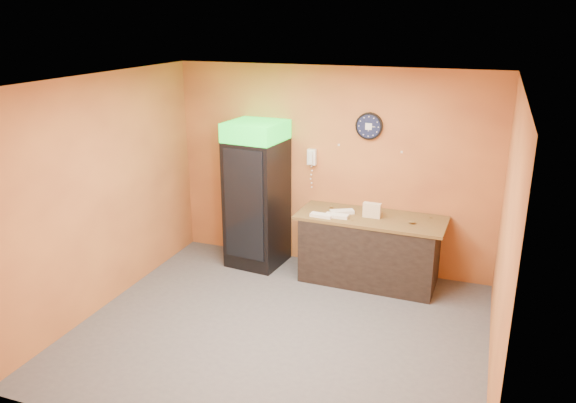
% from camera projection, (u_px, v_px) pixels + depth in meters
% --- Properties ---
extents(floor, '(4.50, 4.50, 0.00)m').
position_uv_depth(floor, '(280.00, 330.00, 6.40)').
color(floor, '#47474C').
rests_on(floor, ground).
extents(back_wall, '(4.50, 0.02, 2.80)m').
position_uv_depth(back_wall, '(331.00, 169.00, 7.74)').
color(back_wall, '#D37E3B').
rests_on(back_wall, floor).
extents(left_wall, '(0.02, 4.00, 2.80)m').
position_uv_depth(left_wall, '(104.00, 193.00, 6.69)').
color(left_wall, '#D37E3B').
rests_on(left_wall, floor).
extents(right_wall, '(0.02, 4.00, 2.80)m').
position_uv_depth(right_wall, '(505.00, 243.00, 5.23)').
color(right_wall, '#D37E3B').
rests_on(right_wall, floor).
extents(ceiling, '(4.50, 4.00, 0.02)m').
position_uv_depth(ceiling, '(279.00, 81.00, 5.52)').
color(ceiling, white).
rests_on(ceiling, back_wall).
extents(beverage_cooler, '(0.79, 0.80, 2.06)m').
position_uv_depth(beverage_cooler, '(256.00, 197.00, 7.83)').
color(beverage_cooler, black).
rests_on(beverage_cooler, floor).
extents(prep_counter, '(1.78, 0.83, 0.88)m').
position_uv_depth(prep_counter, '(370.00, 250.00, 7.48)').
color(prep_counter, black).
rests_on(prep_counter, floor).
extents(wall_clock, '(0.36, 0.06, 0.36)m').
position_uv_depth(wall_clock, '(369.00, 126.00, 7.35)').
color(wall_clock, black).
rests_on(wall_clock, back_wall).
extents(wall_phone, '(0.12, 0.10, 0.22)m').
position_uv_depth(wall_phone, '(312.00, 157.00, 7.73)').
color(wall_phone, white).
rests_on(wall_phone, back_wall).
extents(butcher_paper, '(1.96, 0.86, 0.04)m').
position_uv_depth(butcher_paper, '(371.00, 218.00, 7.34)').
color(butcher_paper, brown).
rests_on(butcher_paper, prep_counter).
extents(sub_roll_stack, '(0.23, 0.09, 0.20)m').
position_uv_depth(sub_roll_stack, '(372.00, 210.00, 7.27)').
color(sub_roll_stack, beige).
rests_on(sub_roll_stack, butcher_paper).
extents(wrapped_sandwich_left, '(0.30, 0.13, 0.04)m').
position_uv_depth(wrapped_sandwich_left, '(321.00, 215.00, 7.31)').
color(wrapped_sandwich_left, white).
rests_on(wrapped_sandwich_left, butcher_paper).
extents(wrapped_sandwich_mid, '(0.30, 0.12, 0.04)m').
position_uv_depth(wrapped_sandwich_mid, '(337.00, 216.00, 7.30)').
color(wrapped_sandwich_mid, white).
rests_on(wrapped_sandwich_mid, butcher_paper).
extents(wrapped_sandwich_right, '(0.33, 0.26, 0.04)m').
position_uv_depth(wrapped_sandwich_right, '(342.00, 212.00, 7.44)').
color(wrapped_sandwich_right, white).
rests_on(wrapped_sandwich_right, butcher_paper).
extents(kitchen_tool, '(0.06, 0.06, 0.06)m').
position_uv_depth(kitchen_tool, '(379.00, 212.00, 7.42)').
color(kitchen_tool, silver).
rests_on(kitchen_tool, butcher_paper).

